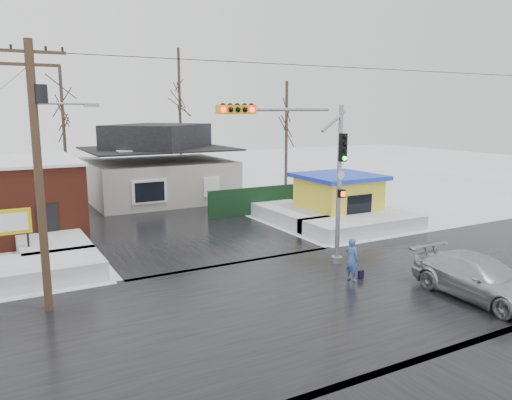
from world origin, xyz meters
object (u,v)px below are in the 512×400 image
traffic_signal (310,164)px  utility_pole (40,162)px  car (480,279)px  marquee_sign (4,224)px  kiosk (338,197)px  pedestrian (352,260)px

traffic_signal → utility_pole: utility_pole is taller
car → traffic_signal: bearing=120.5°
traffic_signal → marquee_sign: (-11.43, 6.53, -2.62)m
marquee_sign → kiosk: bearing=1.6°
pedestrian → car: bearing=-150.9°
utility_pole → car: utility_pole is taller
utility_pole → kiosk: (17.43, 6.49, -3.65)m
kiosk → pedestrian: (-6.45, -9.17, -0.58)m
utility_pole → pedestrian: 12.07m
marquee_sign → car: (14.87, -12.41, -1.16)m
marquee_sign → kiosk: size_ratio=0.55×
utility_pole → kiosk: utility_pole is taller
utility_pole → marquee_sign: utility_pole is taller
marquee_sign → pedestrian: (12.05, -8.66, -1.04)m
kiosk → car: size_ratio=0.87×
utility_pole → car: size_ratio=1.71×
kiosk → pedestrian: kiosk is taller
pedestrian → marquee_sign: bearing=46.4°
utility_pole → marquee_sign: bearing=100.1°
utility_pole → car: 15.83m
kiosk → car: 13.43m
marquee_sign → car: marquee_sign is taller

